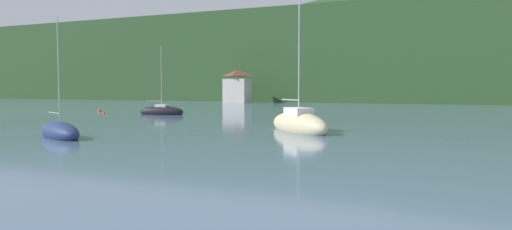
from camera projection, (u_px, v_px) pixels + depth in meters
The scene contains 6 objects.
shore_building_west at pixel (237, 87), 96.37m from camera, with size 5.25×3.96×6.86m.
sailboat_far_0 at pixel (162, 111), 54.52m from camera, with size 5.68×2.76×8.42m.
sailboat_mid_1 at pixel (299, 124), 33.78m from camera, with size 6.94×6.90×12.23m.
sailboat_mid_2 at pixel (60, 133), 29.39m from camera, with size 5.53×3.87×8.09m.
mooring_buoy_near at pixel (100, 112), 61.34m from camera, with size 0.54×0.54×0.54m, color red.
mooring_buoy_far at pixel (104, 114), 56.37m from camera, with size 0.37×0.37×0.37m, color red.
Camera 1 is at (10.86, 23.32, 3.21)m, focal length 32.33 mm.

